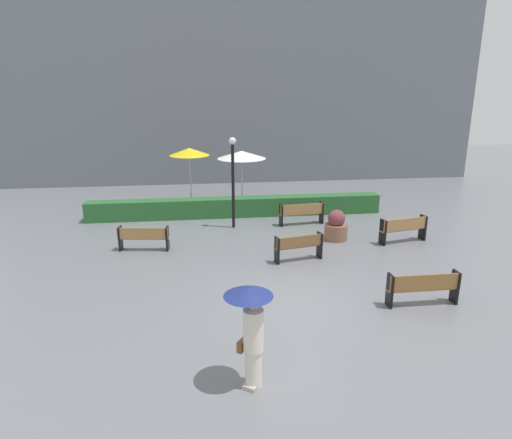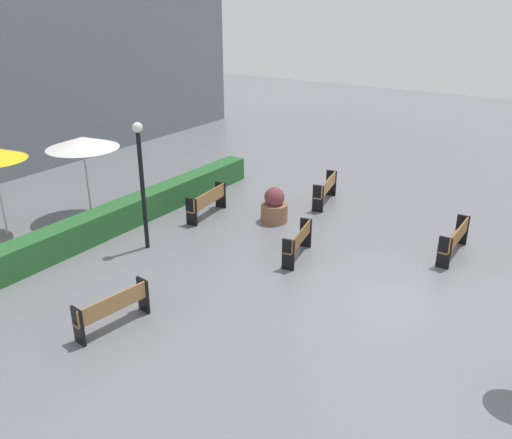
# 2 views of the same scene
# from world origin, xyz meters

# --- Properties ---
(ground_plane) EXTENTS (60.00, 60.00, 0.00)m
(ground_plane) POSITION_xyz_m (0.00, 0.00, 0.00)
(ground_plane) COLOR slate
(bench_near_right) EXTENTS (1.90, 0.35, 0.88)m
(bench_near_right) POSITION_xyz_m (3.24, -0.57, 0.52)
(bench_near_right) COLOR olive
(bench_near_right) RESTS_ON ground
(bench_mid_center) EXTENTS (1.65, 0.65, 0.86)m
(bench_mid_center) POSITION_xyz_m (0.74, 2.90, 0.52)
(bench_mid_center) COLOR brown
(bench_mid_center) RESTS_ON ground
(bench_far_left) EXTENTS (1.77, 0.57, 0.83)m
(bench_far_left) POSITION_xyz_m (-4.33, 4.52, 0.50)
(bench_far_left) COLOR #9E7242
(bench_far_left) RESTS_ON ground
(bench_back_row) EXTENTS (1.89, 0.58, 0.89)m
(bench_back_row) POSITION_xyz_m (1.73, 6.81, 0.52)
(bench_back_row) COLOR #9E7242
(bench_back_row) RESTS_ON ground
(bench_far_right) EXTENTS (1.86, 0.73, 0.92)m
(bench_far_right) POSITION_xyz_m (4.89, 4.18, 0.55)
(bench_far_right) COLOR #9E7242
(bench_far_right) RESTS_ON ground
(planter_pot) EXTENTS (0.85, 0.85, 1.13)m
(planter_pot) POSITION_xyz_m (2.56, 4.80, 0.49)
(planter_pot) COLOR brown
(planter_pot) RESTS_ON ground
(lamp_post) EXTENTS (0.28, 0.28, 3.58)m
(lamp_post) POSITION_xyz_m (-1.06, 6.78, 2.22)
(lamp_post) COLOR black
(lamp_post) RESTS_ON ground
(patio_umbrella_white) EXTENTS (2.22, 2.22, 2.63)m
(patio_umbrella_white) POSITION_xyz_m (-0.41, 9.92, 2.45)
(patio_umbrella_white) COLOR silver
(patio_umbrella_white) RESTS_ON ground
(hedge_strip) EXTENTS (12.65, 0.70, 0.82)m
(hedge_strip) POSITION_xyz_m (-0.80, 8.40, 0.41)
(hedge_strip) COLOR #28602D
(hedge_strip) RESTS_ON ground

